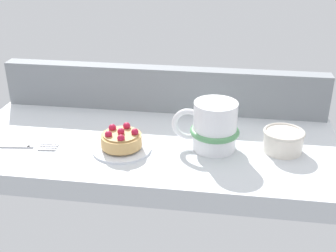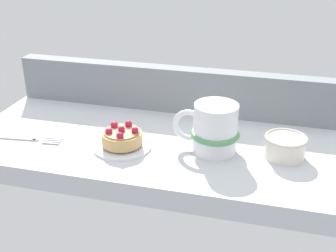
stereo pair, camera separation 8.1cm
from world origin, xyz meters
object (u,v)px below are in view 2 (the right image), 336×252
Objects in this scene: raspberry_tart at (122,137)px; dessert_fork at (26,139)px; sugar_bowl at (285,146)px; coffee_mug at (214,129)px; dessert_plate at (122,145)px.

dessert_fork is at bearing -174.46° from raspberry_tart.
dessert_fork is (-19.90, -1.93, -2.06)cm from raspberry_tart.
sugar_bowl is (30.43, 4.20, -0.11)cm from raspberry_tart.
coffee_mug is 13.49cm from sugar_bowl.
sugar_bowl is (30.42, 4.21, 1.82)cm from dessert_plate.
dessert_plate is 30.76cm from sugar_bowl.
dessert_plate reaches higher than dessert_fork.
sugar_bowl is at bearing 7.88° from dessert_plate.
coffee_mug is (17.16, 3.31, 4.18)cm from dessert_plate.
dessert_fork is at bearing -174.51° from dessert_plate.
coffee_mug is at bearing -176.11° from sugar_bowl.
dessert_fork is at bearing -171.98° from coffee_mug.
dessert_plate is at bearing -47.82° from raspberry_tart.
sugar_bowl reaches higher than dessert_fork.
dessert_fork is 1.96× the size of sugar_bowl.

